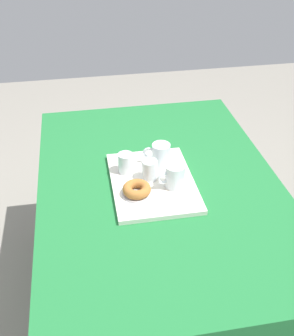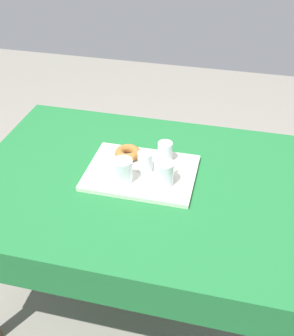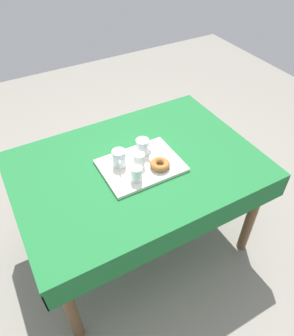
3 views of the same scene
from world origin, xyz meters
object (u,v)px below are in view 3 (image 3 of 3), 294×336
water_glass_far (139,161)px  donut_plate_left (160,167)px  tea_mug_right (143,147)px  water_glass_near (137,175)px  dining_table (138,176)px  sugar_donut_left (160,164)px  tea_mug_left (119,159)px  serving_tray (141,166)px

water_glass_far → donut_plate_left: 0.12m
tea_mug_right → water_glass_near: size_ratio=1.36×
tea_mug_right → water_glass_near: tea_mug_right is taller
tea_mug_right → water_glass_near: bearing=52.8°
water_glass_near → water_glass_far: same height
dining_table → water_glass_far: size_ratio=16.33×
donut_plate_left → sugar_donut_left: sugar_donut_left is taller
dining_table → water_glass_near: water_glass_near is taller
tea_mug_left → tea_mug_right: same height
sugar_donut_left → tea_mug_right: bearing=-80.8°
donut_plate_left → tea_mug_right: bearing=-80.8°
water_glass_near → sugar_donut_left: 0.16m
serving_tray → donut_plate_left: donut_plate_left is taller
sugar_donut_left → serving_tray: bearing=-44.3°
serving_tray → sugar_donut_left: (-0.08, 0.08, 0.04)m
serving_tray → sugar_donut_left: sugar_donut_left is taller
sugar_donut_left → water_glass_far: bearing=-35.8°
water_glass_near → tea_mug_right: bearing=-127.2°
serving_tray → water_glass_near: size_ratio=5.19×
serving_tray → water_glass_near: bearing=51.2°
serving_tray → water_glass_far: water_glass_far is taller
serving_tray → tea_mug_left: 0.13m
tea_mug_right → donut_plate_left: size_ratio=1.00×
donut_plate_left → water_glass_far: bearing=-35.8°
tea_mug_right → sugar_donut_left: tea_mug_right is taller
serving_tray → tea_mug_left: tea_mug_left is taller
dining_table → donut_plate_left: (-0.09, 0.11, 0.12)m
water_glass_near → dining_table: bearing=-118.9°
dining_table → donut_plate_left: 0.19m
water_glass_far → water_glass_near: bearing=54.1°
donut_plate_left → sugar_donut_left: (0.00, 0.00, 0.02)m
tea_mug_left → donut_plate_left: 0.24m
serving_tray → water_glass_far: 0.05m
tea_mug_left → water_glass_far: 0.11m
serving_tray → tea_mug_right: tea_mug_right is taller
water_glass_far → tea_mug_left: bearing=-34.7°
serving_tray → water_glass_far: size_ratio=5.19×
serving_tray → sugar_donut_left: bearing=135.7°
serving_tray → tea_mug_right: size_ratio=3.82×
water_glass_far → sugar_donut_left: water_glass_far is taller
tea_mug_right → donut_plate_left: bearing=99.2°
water_glass_near → donut_plate_left: 0.17m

